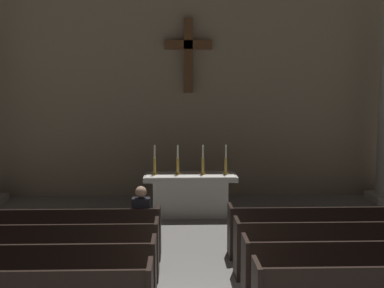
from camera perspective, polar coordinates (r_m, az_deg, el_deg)
pew_left_row_2 at (r=7.27m, az=-19.74°, el=-14.30°), size 3.75×0.50×0.95m
pew_left_row_3 at (r=8.13m, az=-17.63°, el=-12.00°), size 3.75×0.50×0.95m
pew_left_row_4 at (r=9.00m, az=-15.96°, el=-10.13°), size 3.75×0.50×0.95m
pew_right_row_2 at (r=7.47m, az=20.95°, el=-13.76°), size 3.75×0.50×0.95m
pew_right_row_3 at (r=8.31m, az=18.37°, el=-11.60°), size 3.75×0.50×0.95m
pew_right_row_4 at (r=9.17m, az=16.30°, el=-9.83°), size 3.75×0.50×0.95m
altar at (r=11.53m, az=-0.20°, el=-5.96°), size 2.20×0.90×1.01m
candlestick_outer_left at (r=11.41m, az=-4.47°, el=-2.52°), size 0.16×0.16×0.70m
candlestick_inner_left at (r=11.40m, az=-1.71°, el=-2.52°), size 0.16×0.16×0.70m
candlestick_inner_right at (r=11.42m, az=1.31°, el=-2.50°), size 0.16×0.16×0.70m
candlestick_outer_right at (r=11.46m, az=4.06°, el=-2.48°), size 0.16×0.16×0.70m
apse_with_cross at (r=13.63m, az=-0.48°, el=8.88°), size 12.00×0.49×7.18m
lone_worshipper at (r=8.74m, az=-6.02°, el=-8.95°), size 0.32×0.43×1.32m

